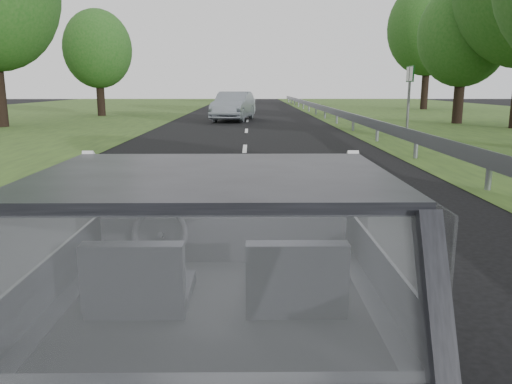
{
  "coord_description": "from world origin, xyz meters",
  "views": [
    {
      "loc": [
        0.18,
        -2.7,
        1.83
      ],
      "look_at": [
        0.21,
        0.56,
        1.14
      ],
      "focal_mm": 35.0,
      "sensor_mm": 36.0,
      "label": 1
    }
  ],
  "objects_px": {
    "cat": "(260,198)",
    "subject_car": "(221,283)",
    "other_car": "(234,106)",
    "highway_sign": "(409,99)"
  },
  "relations": [
    {
      "from": "cat",
      "to": "subject_car",
      "type": "bearing_deg",
      "value": -103.94
    },
    {
      "from": "subject_car",
      "to": "other_car",
      "type": "xyz_separation_m",
      "value": [
        -0.74,
        24.48,
        0.04
      ]
    },
    {
      "from": "cat",
      "to": "highway_sign",
      "type": "height_order",
      "value": "highway_sign"
    },
    {
      "from": "subject_car",
      "to": "other_car",
      "type": "distance_m",
      "value": 24.49
    },
    {
      "from": "subject_car",
      "to": "cat",
      "type": "height_order",
      "value": "subject_car"
    },
    {
      "from": "cat",
      "to": "other_car",
      "type": "height_order",
      "value": "other_car"
    },
    {
      "from": "cat",
      "to": "other_car",
      "type": "distance_m",
      "value": 23.89
    },
    {
      "from": "subject_car",
      "to": "highway_sign",
      "type": "relative_size",
      "value": 1.53
    },
    {
      "from": "subject_car",
      "to": "cat",
      "type": "distance_m",
      "value": 0.75
    },
    {
      "from": "subject_car",
      "to": "other_car",
      "type": "bearing_deg",
      "value": 91.74
    }
  ]
}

